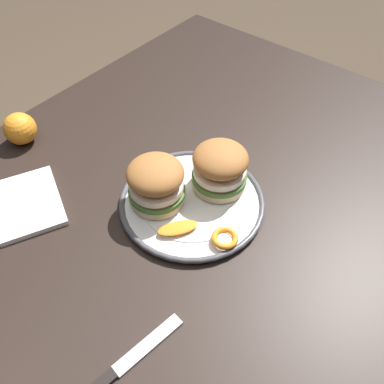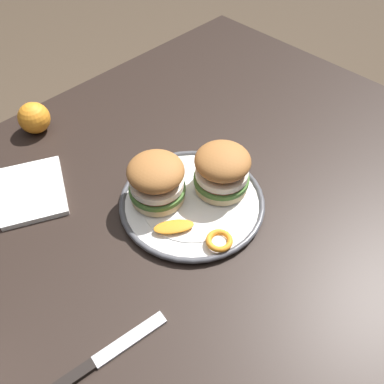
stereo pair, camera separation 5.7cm
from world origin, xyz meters
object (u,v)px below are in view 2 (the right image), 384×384
at_px(sandwich_half_left, 156,179).
at_px(whole_orange, 34,118).
at_px(sandwich_half_right, 222,169).
at_px(dining_table, 187,237).
at_px(table_knife, 97,362).
at_px(dinner_plate, 192,202).

relative_size(sandwich_half_left, whole_orange, 2.07).
bearing_deg(sandwich_half_right, sandwich_half_left, -32.96).
xyz_separation_m(dining_table, table_knife, (0.31, 0.12, 0.09)).
distance_m(sandwich_half_left, sandwich_half_right, 0.13).
relative_size(sandwich_half_left, table_knife, 0.71).
height_order(sandwich_half_left, whole_orange, sandwich_half_left).
bearing_deg(dinner_plate, dining_table, 13.73).
bearing_deg(sandwich_half_right, dinner_plate, -14.31).
xyz_separation_m(sandwich_half_left, table_knife, (0.29, 0.18, -0.07)).
relative_size(sandwich_half_right, table_knife, 0.65).
bearing_deg(sandwich_half_left, dinner_plate, 128.39).
bearing_deg(dinner_plate, table_knife, 20.09).
bearing_deg(whole_orange, sandwich_half_left, 97.85).
bearing_deg(whole_orange, sandwich_half_right, 109.91).
xyz_separation_m(dinner_plate, sandwich_half_left, (0.04, -0.06, 0.06)).
bearing_deg(table_knife, dinner_plate, -159.91).
bearing_deg(dining_table, dinner_plate, -166.27).
height_order(sandwich_half_right, whole_orange, sandwich_half_right).
height_order(dining_table, sandwich_half_left, sandwich_half_left).
relative_size(sandwich_half_left, sandwich_half_right, 1.09).
distance_m(dining_table, sandwich_half_right, 0.18).
xyz_separation_m(dining_table, whole_orange, (0.07, -0.45, 0.13)).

